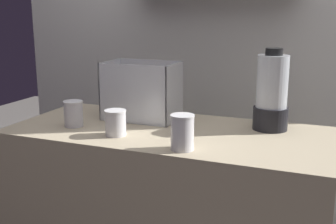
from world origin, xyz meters
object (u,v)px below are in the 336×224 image
blender_pitcher (272,95)px  juice_cup_beet_left (116,125)px  juice_cup_orange_middle (182,135)px  carrot_display_bin (142,102)px  juice_cup_carrot_far_left (74,115)px

blender_pitcher → juice_cup_beet_left: 0.69m
juice_cup_beet_left → juice_cup_orange_middle: juice_cup_orange_middle is taller
blender_pitcher → juice_cup_orange_middle: 0.50m
blender_pitcher → juice_cup_orange_middle: bearing=-122.9°
blender_pitcher → juice_cup_orange_middle: size_ratio=2.63×
carrot_display_bin → blender_pitcher: (0.60, 0.04, 0.07)m
juice_cup_orange_middle → juice_cup_beet_left: bearing=167.2°
juice_cup_orange_middle → blender_pitcher: bearing=57.1°
juice_cup_carrot_far_left → juice_cup_beet_left: (0.25, -0.06, -0.01)m
blender_pitcher → juice_cup_beet_left: size_ratio=3.29×
juice_cup_orange_middle → juice_cup_carrot_far_left: bearing=167.1°
carrot_display_bin → blender_pitcher: 0.61m
blender_pitcher → carrot_display_bin: bearing=-176.5°
blender_pitcher → juice_cup_carrot_far_left: size_ratio=3.06×
carrot_display_bin → juice_cup_beet_left: 0.30m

